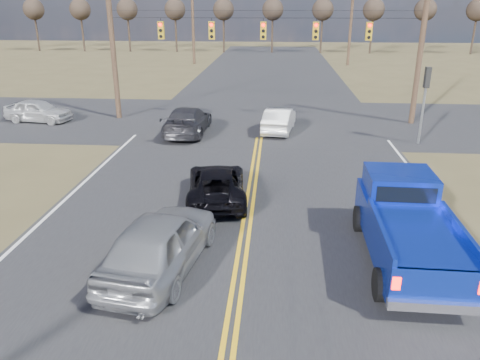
# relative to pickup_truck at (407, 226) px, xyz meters

# --- Properties ---
(ground) EXTENTS (160.00, 160.00, 0.00)m
(ground) POSITION_rel_pickup_truck_xyz_m (-4.56, -1.68, -1.05)
(ground) COLOR brown
(ground) RESTS_ON ground
(road_main) EXTENTS (14.00, 120.00, 0.02)m
(road_main) POSITION_rel_pickup_truck_xyz_m (-4.56, 8.32, -1.05)
(road_main) COLOR #28282B
(road_main) RESTS_ON ground
(road_cross) EXTENTS (120.00, 12.00, 0.02)m
(road_cross) POSITION_rel_pickup_truck_xyz_m (-4.56, 16.32, -1.05)
(road_cross) COLOR #28282B
(road_cross) RESTS_ON ground
(signal_gantry) EXTENTS (19.60, 4.83, 10.00)m
(signal_gantry) POSITION_rel_pickup_truck_xyz_m (-4.06, 16.11, 4.02)
(signal_gantry) COLOR #473323
(signal_gantry) RESTS_ON ground
(utility_poles) EXTENTS (19.60, 58.32, 10.00)m
(utility_poles) POSITION_rel_pickup_truck_xyz_m (-4.56, 15.32, 4.18)
(utility_poles) COLOR #473323
(utility_poles) RESTS_ON ground
(treeline) EXTENTS (87.00, 117.80, 7.40)m
(treeline) POSITION_rel_pickup_truck_xyz_m (-4.56, 25.28, 4.66)
(treeline) COLOR #33261C
(treeline) RESTS_ON ground
(pickup_truck) EXTENTS (2.39, 5.78, 2.16)m
(pickup_truck) POSITION_rel_pickup_truck_xyz_m (0.00, 0.00, 0.00)
(pickup_truck) COLOR black
(pickup_truck) RESTS_ON ground
(silver_suv) EXTENTS (2.72, 5.16, 1.67)m
(silver_suv) POSITION_rel_pickup_truck_xyz_m (-6.69, -1.07, -0.21)
(silver_suv) COLOR gray
(silver_suv) RESTS_ON ground
(black_suv) EXTENTS (2.57, 4.64, 1.23)m
(black_suv) POSITION_rel_pickup_truck_xyz_m (-5.80, 3.84, -0.43)
(black_suv) COLOR black
(black_suv) RESTS_ON ground
(white_car_queue) EXTENTS (1.99, 4.26, 1.35)m
(white_car_queue) POSITION_rel_pickup_truck_xyz_m (-3.51, 13.82, -0.37)
(white_car_queue) COLOR silver
(white_car_queue) RESTS_ON ground
(dgrey_car_queue) EXTENTS (2.17, 5.15, 1.48)m
(dgrey_car_queue) POSITION_rel_pickup_truck_xyz_m (-8.54, 12.93, -0.30)
(dgrey_car_queue) COLOR #313136
(dgrey_car_queue) RESTS_ON ground
(cross_car_west) EXTENTS (2.17, 4.20, 1.37)m
(cross_car_west) POSITION_rel_pickup_truck_xyz_m (-18.11, 14.97, -0.36)
(cross_car_west) COLOR silver
(cross_car_west) RESTS_ON ground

